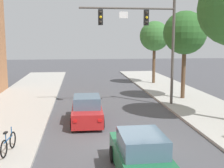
% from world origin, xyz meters
% --- Properties ---
extents(ground_plane, '(120.00, 120.00, 0.00)m').
position_xyz_m(ground_plane, '(0.00, 0.00, 0.00)').
color(ground_plane, '#4C4C51').
extents(traffic_signal_mast, '(6.76, 0.38, 7.50)m').
position_xyz_m(traffic_signal_mast, '(2.69, 7.88, 5.35)').
color(traffic_signal_mast, '#514C47').
rests_on(traffic_signal_mast, sidewalk_right).
extents(car_lead_red, '(1.88, 4.26, 1.60)m').
position_xyz_m(car_lead_red, '(-1.72, 4.24, 0.72)').
color(car_lead_red, '#B21E1E').
rests_on(car_lead_red, ground).
extents(car_following_green, '(1.88, 4.26, 1.60)m').
position_xyz_m(car_following_green, '(-0.04, -2.69, 0.72)').
color(car_following_green, '#1E663D').
rests_on(car_following_green, ground).
extents(bicycle_leaning, '(0.25, 1.77, 0.98)m').
position_xyz_m(bicycle_leaning, '(-5.12, -0.31, 0.54)').
color(bicycle_leaning, black).
rests_on(bicycle_leaning, sidewalk_left).
extents(street_tree_second, '(3.39, 3.39, 6.90)m').
position_xyz_m(street_tree_second, '(6.18, 9.79, 5.32)').
color(street_tree_second, brown).
rests_on(street_tree_second, sidewalk_right).
extents(street_tree_third, '(3.16, 3.16, 6.64)m').
position_xyz_m(street_tree_third, '(5.99, 18.12, 5.17)').
color(street_tree_third, brown).
rests_on(street_tree_third, sidewalk_right).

